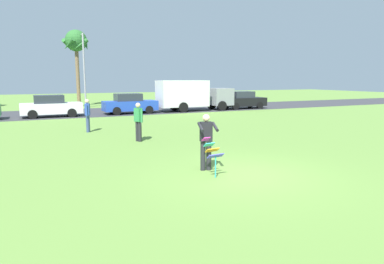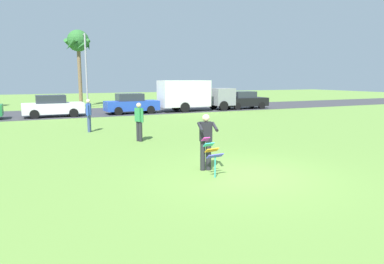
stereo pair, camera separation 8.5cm
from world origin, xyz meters
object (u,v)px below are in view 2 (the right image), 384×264
parked_truck_grey_van (193,95)px  streetlight_pole (86,66)px  person_walker_near (89,114)px  person_walker_far (139,121)px  parked_car_white (53,106)px  kite_held (212,151)px  palm_tree_right_near (78,44)px  person_kite_flyer (206,140)px  parked_car_black (245,100)px  parked_car_blue (131,104)px

parked_truck_grey_van → streetlight_pole: size_ratio=0.96×
streetlight_pole → person_walker_near: streetlight_pole is taller
streetlight_pole → person_walker_far: (-0.70, -20.07, -3.06)m
parked_car_white → kite_held: bearing=-80.4°
parked_truck_grey_van → person_walker_far: parked_truck_grey_van is taller
palm_tree_right_near → parked_car_white: bearing=-108.7°
person_kite_flyer → parked_car_black: (13.25, 18.04, -0.18)m
kite_held → person_walker_far: 6.39m
kite_held → person_walker_far: (-0.27, 6.38, 0.20)m
streetlight_pole → parked_truck_grey_van: bearing=-45.2°
kite_held → palm_tree_right_near: 28.69m
parked_car_white → parked_car_blue: size_ratio=0.99×
parked_truck_grey_van → streetlight_pole: (-7.68, 7.75, 2.59)m
parked_car_blue → parked_car_black: size_ratio=1.00×
person_kite_flyer → person_walker_far: bearing=94.2°
person_kite_flyer → parked_car_blue: person_kite_flyer is taller
parked_truck_grey_van → palm_tree_right_near: (-8.06, 9.46, 4.76)m
parked_truck_grey_van → palm_tree_right_near: 13.30m
parked_truck_grey_van → streetlight_pole: bearing=134.8°
kite_held → streetlight_pole: 26.66m
parked_car_black → streetlight_pole: bearing=149.2°
person_walker_near → streetlight_pole: bearing=81.9°
parked_car_black → person_walker_far: bearing=-138.0°
streetlight_pole → person_walker_near: bearing=-98.1°
parked_car_black → parked_car_white: bearing=-180.0°
kite_held → parked_car_black: parked_car_black is taller
parked_truck_grey_van → parked_car_black: (5.29, 0.00, -0.64)m
person_kite_flyer → parked_car_white: 18.34m
parked_car_black → palm_tree_right_near: 17.22m
person_kite_flyer → palm_tree_right_near: bearing=90.2°
person_walker_far → palm_tree_right_near: bearing=89.1°
kite_held → person_kite_flyer: bearing=77.4°
person_kite_flyer → kite_held: 0.72m
streetlight_pole → person_walker_far: size_ratio=4.05×
person_walker_near → person_walker_far: (1.61, -3.80, 0.00)m
person_kite_flyer → person_walker_far: size_ratio=1.00×
streetlight_pole → palm_tree_right_near: bearing=102.4°
parked_car_white → person_walker_near: (1.27, -8.53, 0.16)m
parked_truck_grey_van → person_walker_far: 14.91m
kite_held → person_walker_near: (-1.88, 10.18, 0.20)m
parked_car_blue → person_walker_near: 9.68m
person_kite_flyer → parked_car_black: size_ratio=0.41×
person_kite_flyer → person_walker_near: bearing=102.0°
parked_car_blue → person_walker_near: size_ratio=2.45×
parked_car_black → person_walker_near: person_walker_near is taller
parked_car_blue → parked_car_black: same height
parked_car_blue → parked_truck_grey_van: (5.42, 0.00, 0.64)m
parked_car_white → parked_car_blue: bearing=-0.0°
parked_truck_grey_van → parked_car_blue: bearing=-180.0°
kite_held → parked_car_white: parked_car_white is taller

